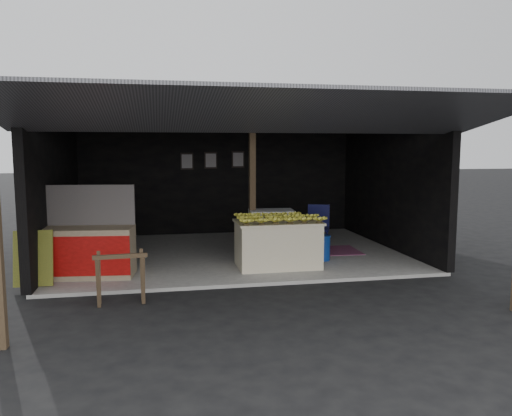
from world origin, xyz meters
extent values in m
plane|color=black|center=(0.00, 0.00, 0.00)|extent=(80.00, 80.00, 0.00)
cube|color=gray|center=(0.00, 2.50, 0.03)|extent=(7.00, 5.00, 0.06)
cube|color=black|center=(0.00, 5.00, 1.51)|extent=(7.00, 0.15, 2.90)
cube|color=black|center=(-3.50, 2.50, 1.51)|extent=(0.15, 5.00, 2.90)
cube|color=black|center=(3.50, 2.50, 1.51)|extent=(0.15, 5.00, 2.90)
cube|color=#232326|center=(0.00, 2.50, 2.96)|extent=(7.20, 5.20, 0.12)
cube|color=#232326|center=(0.00, -0.95, 2.73)|extent=(7.40, 2.47, 0.48)
cube|color=#4F3C27|center=(0.30, 1.90, 1.49)|extent=(0.12, 0.12, 2.85)
cube|color=beige|center=(0.61, 1.05, 0.47)|extent=(1.49, 0.89, 0.81)
cube|color=beige|center=(0.61, 1.05, 0.89)|extent=(1.55, 0.95, 0.04)
cube|color=white|center=(0.67, 1.81, 0.54)|extent=(0.91, 0.65, 0.96)
cube|color=navy|center=(0.67, 1.51, 0.59)|extent=(0.67, 0.07, 0.29)
cube|color=#B21414|center=(0.67, 1.51, 0.25)|extent=(0.43, 0.05, 0.10)
cube|color=#998466|center=(-2.72, 0.98, 0.48)|extent=(1.57, 0.83, 0.85)
cube|color=#B80E0C|center=(-2.72, 0.64, 0.48)|extent=(1.50, 0.19, 0.66)
cube|color=white|center=(-2.72, 0.63, 0.48)|extent=(0.51, 0.07, 0.17)
cube|color=#182548|center=(-2.72, 1.27, 1.26)|extent=(1.50, 0.22, 0.70)
cube|color=black|center=(-3.50, 0.54, 0.51)|extent=(0.59, 0.21, 0.88)
cube|color=#4F3C27|center=(-2.37, -0.74, 0.38)|extent=(0.07, 0.29, 0.74)
cube|color=#4F3C27|center=(-1.77, -0.70, 0.38)|extent=(0.07, 0.29, 0.74)
cube|color=#4F3C27|center=(-2.40, -0.38, 0.38)|extent=(0.07, 0.29, 0.74)
cube|color=#4F3C27|center=(-1.79, -0.33, 0.38)|extent=(0.07, 0.29, 0.74)
cube|color=#4F3C27|center=(-2.08, -0.54, 0.71)|extent=(0.76, 0.12, 0.06)
cylinder|color=navy|center=(1.59, 1.41, 0.29)|extent=(0.31, 0.31, 0.46)
cylinder|color=black|center=(1.51, 2.08, 0.30)|extent=(0.03, 0.03, 0.49)
cylinder|color=black|center=(1.87, 1.94, 0.30)|extent=(0.03, 0.03, 0.49)
cylinder|color=black|center=(1.66, 2.44, 0.30)|extent=(0.03, 0.03, 0.49)
cylinder|color=black|center=(2.01, 2.30, 0.30)|extent=(0.03, 0.03, 0.49)
cube|color=black|center=(1.76, 2.19, 0.55)|extent=(0.60, 0.60, 0.04)
cube|color=black|center=(1.84, 2.39, 0.80)|extent=(0.45, 0.21, 0.50)
cube|color=#71194A|center=(1.90, 2.21, 0.07)|extent=(1.55, 1.07, 0.01)
cube|color=black|center=(-0.80, 4.90, 1.91)|extent=(0.32, 0.03, 0.42)
cube|color=#4C4C59|center=(-0.80, 4.88, 1.91)|extent=(0.26, 0.02, 0.34)
cube|color=black|center=(-0.20, 4.90, 1.93)|extent=(0.32, 0.03, 0.42)
cube|color=#4C4C59|center=(-0.20, 4.88, 1.93)|extent=(0.26, 0.02, 0.34)
cube|color=black|center=(0.50, 4.90, 1.95)|extent=(0.32, 0.03, 0.42)
cube|color=#4C4C59|center=(0.50, 4.88, 1.95)|extent=(0.26, 0.02, 0.34)
camera|label=1|loc=(-1.53, -7.75, 2.25)|focal=35.00mm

